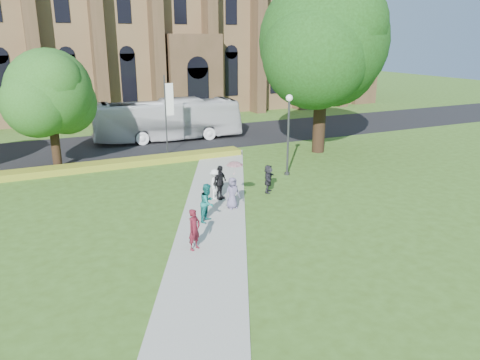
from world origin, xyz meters
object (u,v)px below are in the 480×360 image
pedestrian_0 (194,229)px  large_tree (323,41)px  tour_coach (168,120)px  streetlamp (288,125)px

pedestrian_0 → large_tree: bearing=9.5°
tour_coach → pedestrian_0: size_ratio=7.09×
tour_coach → pedestrian_0: tour_coach is taller
tour_coach → pedestrian_0: bearing=170.9°
large_tree → pedestrian_0: bearing=-139.7°
large_tree → tour_coach: (-9.37, 9.28, -6.57)m
streetlamp → pedestrian_0: streetlamp is taller
pedestrian_0 → tour_coach: bearing=45.0°
streetlamp → large_tree: size_ratio=0.40×
streetlamp → pedestrian_0: bearing=-139.1°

